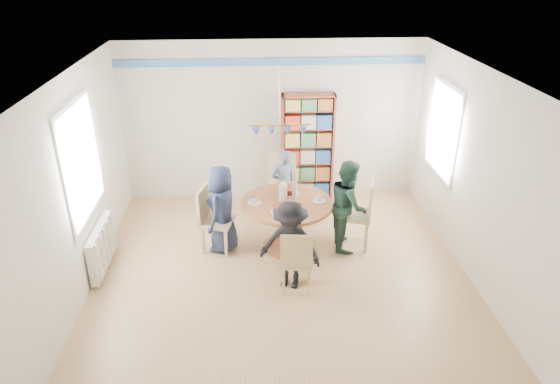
{
  "coord_description": "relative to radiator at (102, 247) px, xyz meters",
  "views": [
    {
      "loc": [
        -0.38,
        -5.56,
        3.97
      ],
      "look_at": [
        0.0,
        0.4,
        1.05
      ],
      "focal_mm": 32.0,
      "sensor_mm": 36.0,
      "label": 1
    }
  ],
  "objects": [
    {
      "name": "radiator",
      "position": [
        0.0,
        0.0,
        0.0
      ],
      "size": [
        0.12,
        1.0,
        0.6
      ],
      "color": "silver",
      "rests_on": "ground"
    },
    {
      "name": "person_far",
      "position": [
        2.55,
        1.31,
        0.24
      ],
      "size": [
        0.49,
        0.38,
        1.18
      ],
      "primitive_type": "imported",
      "rotation": [
        0.0,
        0.0,
        3.4
      ],
      "color": "gray",
      "rests_on": "ground"
    },
    {
      "name": "person_left",
      "position": [
        1.62,
        0.42,
        0.3
      ],
      "size": [
        0.6,
        0.74,
        1.3
      ],
      "primitive_type": "imported",
      "rotation": [
        0.0,
        0.0,
        -1.91
      ],
      "color": "#1A2139",
      "rests_on": "ground"
    },
    {
      "name": "chair_left",
      "position": [
        1.46,
        0.42,
        0.18
      ],
      "size": [
        0.53,
        0.53,
        0.97
      ],
      "color": "tan",
      "rests_on": "ground"
    },
    {
      "name": "room_shell",
      "position": [
        2.16,
        0.57,
        1.3
      ],
      "size": [
        5.0,
        5.0,
        5.0
      ],
      "color": "white",
      "rests_on": "ground"
    },
    {
      "name": "tableware",
      "position": [
        2.51,
        0.41,
        0.46
      ],
      "size": [
        1.12,
        1.12,
        0.29
      ],
      "color": "white",
      "rests_on": "dining_table"
    },
    {
      "name": "chair_near",
      "position": [
        2.58,
        -0.67,
        0.14
      ],
      "size": [
        0.44,
        0.44,
        0.89
      ],
      "color": "tan",
      "rests_on": "ground"
    },
    {
      "name": "person_near",
      "position": [
        2.5,
        -0.54,
        0.26
      ],
      "size": [
        0.89,
        0.7,
        1.22
      ],
      "primitive_type": "imported",
      "rotation": [
        0.0,
        0.0,
        -0.36
      ],
      "color": "black",
      "rests_on": "ground"
    },
    {
      "name": "ground",
      "position": [
        2.42,
        -0.3,
        -0.35
      ],
      "size": [
        5.0,
        5.0,
        0.0
      ],
      "primitive_type": "plane",
      "color": "tan"
    },
    {
      "name": "bookshelf",
      "position": [
        3.01,
        2.04,
        0.56
      ],
      "size": [
        0.88,
        0.26,
        1.85
      ],
      "color": "maroon",
      "rests_on": "ground"
    },
    {
      "name": "person_right",
      "position": [
        3.41,
        0.39,
        0.32
      ],
      "size": [
        0.55,
        0.68,
        1.34
      ],
      "primitive_type": "imported",
      "rotation": [
        0.0,
        0.0,
        1.51
      ],
      "color": "#1B362B",
      "rests_on": "ground"
    },
    {
      "name": "chair_right",
      "position": [
        3.62,
        0.4,
        0.23
      ],
      "size": [
        0.57,
        0.57,
        1.05
      ],
      "color": "tan",
      "rests_on": "ground"
    },
    {
      "name": "dining_table",
      "position": [
        2.53,
        0.39,
        0.21
      ],
      "size": [
        1.3,
        1.3,
        0.75
      ],
      "color": "#955A31",
      "rests_on": "ground"
    },
    {
      "name": "chair_far",
      "position": [
        2.52,
        1.46,
        0.21
      ],
      "size": [
        0.55,
        0.55,
        1.03
      ],
      "color": "tan",
      "rests_on": "ground"
    }
  ]
}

